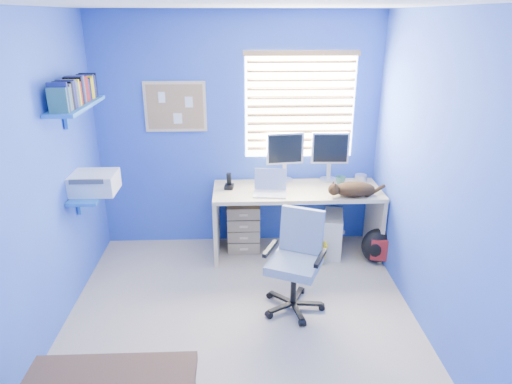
{
  "coord_description": "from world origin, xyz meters",
  "views": [
    {
      "loc": [
        -0.01,
        -3.17,
        2.44
      ],
      "look_at": [
        0.15,
        0.65,
        0.95
      ],
      "focal_mm": 32.0,
      "sensor_mm": 36.0,
      "label": 1
    }
  ],
  "objects_px": {
    "cat": "(354,189)",
    "office_chair": "(295,274)",
    "desk": "(296,221)",
    "tower_pc": "(333,234)",
    "laptop": "(270,184)"
  },
  "relations": [
    {
      "from": "cat",
      "to": "office_chair",
      "type": "xyz_separation_m",
      "value": [
        -0.67,
        -0.77,
        -0.48
      ]
    },
    {
      "from": "desk",
      "to": "tower_pc",
      "type": "distance_m",
      "value": 0.43
    },
    {
      "from": "laptop",
      "to": "cat",
      "type": "xyz_separation_m",
      "value": [
        0.84,
        -0.08,
        -0.04
      ]
    },
    {
      "from": "laptop",
      "to": "office_chair",
      "type": "relative_size",
      "value": 0.37
    },
    {
      "from": "laptop",
      "to": "cat",
      "type": "bearing_deg",
      "value": 1.45
    },
    {
      "from": "desk",
      "to": "office_chair",
      "type": "xyz_separation_m",
      "value": [
        -0.13,
        -0.99,
        -0.04
      ]
    },
    {
      "from": "desk",
      "to": "laptop",
      "type": "height_order",
      "value": "laptop"
    },
    {
      "from": "office_chair",
      "to": "tower_pc",
      "type": "bearing_deg",
      "value": 61.34
    },
    {
      "from": "laptop",
      "to": "tower_pc",
      "type": "xyz_separation_m",
      "value": [
        0.7,
        0.11,
        -0.62
      ]
    },
    {
      "from": "desk",
      "to": "cat",
      "type": "xyz_separation_m",
      "value": [
        0.55,
        -0.22,
        0.44
      ]
    },
    {
      "from": "desk",
      "to": "laptop",
      "type": "distance_m",
      "value": 0.58
    },
    {
      "from": "desk",
      "to": "office_chair",
      "type": "height_order",
      "value": "office_chair"
    },
    {
      "from": "desk",
      "to": "cat",
      "type": "distance_m",
      "value": 0.74
    },
    {
      "from": "desk",
      "to": "tower_pc",
      "type": "height_order",
      "value": "desk"
    },
    {
      "from": "tower_pc",
      "to": "office_chair",
      "type": "distance_m",
      "value": 1.11
    }
  ]
}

